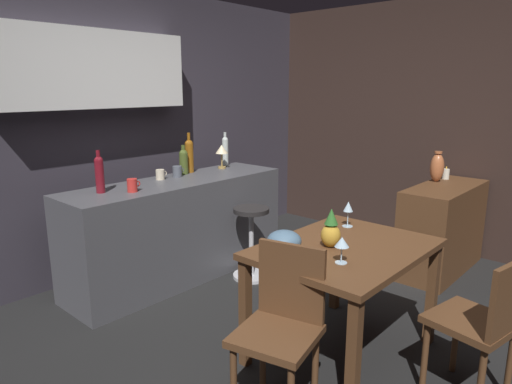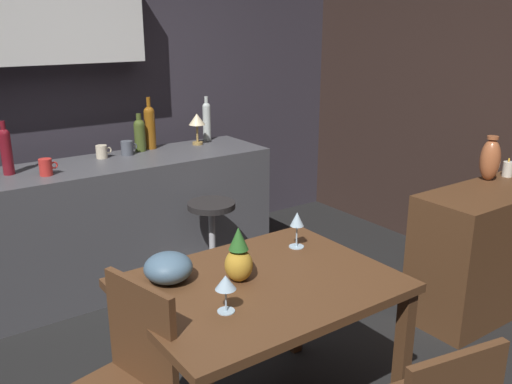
% 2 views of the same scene
% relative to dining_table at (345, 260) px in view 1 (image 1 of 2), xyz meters
% --- Properties ---
extents(ground_plane, '(9.00, 9.00, 0.00)m').
position_rel_dining_table_xyz_m(ground_plane, '(-0.07, 0.31, -0.64)').
color(ground_plane, black).
extents(wall_kitchen_back, '(5.20, 0.33, 2.60)m').
position_rel_dining_table_xyz_m(wall_kitchen_back, '(-0.13, 2.39, 0.77)').
color(wall_kitchen_back, '#38333D').
rests_on(wall_kitchen_back, ground_plane).
extents(wall_side_right, '(0.10, 4.40, 2.60)m').
position_rel_dining_table_xyz_m(wall_side_right, '(2.48, 0.61, 0.66)').
color(wall_side_right, '#33231E').
rests_on(wall_side_right, ground_plane).
extents(dining_table, '(1.13, 0.85, 0.74)m').
position_rel_dining_table_xyz_m(dining_table, '(0.00, 0.00, 0.00)').
color(dining_table, '#56351E').
rests_on(dining_table, ground_plane).
extents(kitchen_counter, '(2.10, 0.60, 0.90)m').
position_rel_dining_table_xyz_m(kitchen_counter, '(0.10, 1.78, -0.19)').
color(kitchen_counter, '#4C4C51').
rests_on(kitchen_counter, ground_plane).
extents(sideboard_cabinet, '(1.10, 0.44, 0.82)m').
position_rel_dining_table_xyz_m(sideboard_cabinet, '(1.83, 0.05, -0.23)').
color(sideboard_cabinet, '#56351E').
rests_on(sideboard_cabinet, ground_plane).
extents(chair_near_window, '(0.48, 0.48, 0.90)m').
position_rel_dining_table_xyz_m(chair_near_window, '(-0.67, -0.03, -0.14)').
color(chair_near_window, '#56351E').
rests_on(chair_near_window, ground_plane).
extents(chair_by_doorway, '(0.47, 0.47, 0.86)m').
position_rel_dining_table_xyz_m(chair_by_doorway, '(0.09, -0.81, -0.16)').
color(chair_by_doorway, '#56351E').
rests_on(chair_by_doorway, ground_plane).
extents(bar_stool, '(0.34, 0.34, 0.66)m').
position_rel_dining_table_xyz_m(bar_stool, '(0.50, 1.26, -0.29)').
color(bar_stool, '#262323').
rests_on(bar_stool, ground_plane).
extents(wine_glass_left, '(0.07, 0.07, 0.18)m').
position_rel_dining_table_xyz_m(wine_glass_left, '(0.36, 0.20, 0.23)').
color(wine_glass_left, silver).
rests_on(wine_glass_left, dining_table).
extents(wine_glass_right, '(0.08, 0.08, 0.15)m').
position_rel_dining_table_xyz_m(wine_glass_right, '(-0.26, -0.13, 0.22)').
color(wine_glass_right, silver).
rests_on(wine_glass_right, dining_table).
extents(pineapple_centerpiece, '(0.12, 0.12, 0.24)m').
position_rel_dining_table_xyz_m(pineapple_centerpiece, '(-0.08, 0.06, 0.20)').
color(pineapple_centerpiece, gold).
rests_on(pineapple_centerpiece, dining_table).
extents(fruit_bowl, '(0.21, 0.21, 0.13)m').
position_rel_dining_table_xyz_m(fruit_bowl, '(-0.32, 0.23, 0.16)').
color(fruit_bowl, slate).
rests_on(fruit_bowl, dining_table).
extents(wine_bottle_clear, '(0.06, 0.06, 0.35)m').
position_rel_dining_table_xyz_m(wine_bottle_clear, '(0.92, 2.01, 0.42)').
color(wine_bottle_clear, silver).
rests_on(wine_bottle_clear, kitchen_counter).
extents(wine_bottle_amber, '(0.08, 0.08, 0.38)m').
position_rel_dining_table_xyz_m(wine_bottle_amber, '(0.42, 1.99, 0.43)').
color(wine_bottle_amber, '#8C5114').
rests_on(wine_bottle_amber, kitchen_counter).
extents(wine_bottle_ruby, '(0.07, 0.07, 0.33)m').
position_rel_dining_table_xyz_m(wine_bottle_ruby, '(-0.61, 1.84, 0.42)').
color(wine_bottle_ruby, maroon).
rests_on(wine_bottle_ruby, kitchen_counter).
extents(wine_bottle_olive, '(0.08, 0.08, 0.28)m').
position_rel_dining_table_xyz_m(wine_bottle_olive, '(0.32, 1.96, 0.39)').
color(wine_bottle_olive, '#475623').
rests_on(wine_bottle_olive, kitchen_counter).
extents(cup_slate, '(0.12, 0.08, 0.10)m').
position_rel_dining_table_xyz_m(cup_slate, '(0.20, 1.90, 0.31)').
color(cup_slate, '#515660').
rests_on(cup_slate, kitchen_counter).
extents(cup_red, '(0.11, 0.08, 0.10)m').
position_rel_dining_table_xyz_m(cup_red, '(-0.43, 1.68, 0.31)').
color(cup_red, red).
rests_on(cup_red, kitchen_counter).
extents(cup_cream, '(0.11, 0.08, 0.09)m').
position_rel_dining_table_xyz_m(cup_cream, '(0.01, 1.91, 0.30)').
color(cup_cream, beige).
rests_on(cup_cream, kitchen_counter).
extents(counter_lamp, '(0.13, 0.13, 0.24)m').
position_rel_dining_table_xyz_m(counter_lamp, '(0.77, 1.91, 0.44)').
color(counter_lamp, '#A58447').
rests_on(counter_lamp, kitchen_counter).
extents(pillar_candle_tall, '(0.07, 0.07, 0.13)m').
position_rel_dining_table_xyz_m(pillar_candle_tall, '(2.15, 0.17, 0.23)').
color(pillar_candle_tall, white).
rests_on(pillar_candle_tall, sideboard_cabinet).
extents(vase_copper, '(0.13, 0.13, 0.29)m').
position_rel_dining_table_xyz_m(vase_copper, '(1.96, 0.19, 0.32)').
color(vase_copper, '#B26038').
rests_on(vase_copper, sideboard_cabinet).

